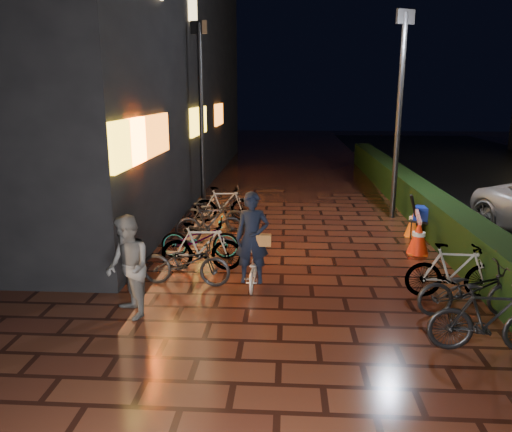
# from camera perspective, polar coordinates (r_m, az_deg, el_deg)

# --- Properties ---
(ground) EXTENTS (80.00, 80.00, 0.00)m
(ground) POSITION_cam_1_polar(r_m,az_deg,el_deg) (8.51, 6.64, -10.65)
(ground) COLOR #381911
(ground) RESTS_ON ground
(hedge) EXTENTS (0.70, 20.00, 1.00)m
(hedge) POSITION_cam_1_polar(r_m,az_deg,el_deg) (16.46, 16.83, 2.76)
(hedge) COLOR black
(hedge) RESTS_ON ground
(bystander_person) EXTENTS (0.99, 1.03, 1.68)m
(bystander_person) POSITION_cam_1_polar(r_m,az_deg,el_deg) (8.19, -14.41, -5.69)
(bystander_person) COLOR #515153
(bystander_person) RESTS_ON ground
(storefront_block) EXTENTS (12.09, 22.00, 9.00)m
(storefront_block) POSITION_cam_1_polar(r_m,az_deg,el_deg) (21.26, -22.37, 15.58)
(storefront_block) COLOR black
(storefront_block) RESTS_ON ground
(lamp_post_hedge) EXTENTS (0.53, 0.29, 5.65)m
(lamp_post_hedge) POSITION_cam_1_polar(r_m,az_deg,el_deg) (14.58, 16.06, 11.79)
(lamp_post_hedge) COLOR black
(lamp_post_hedge) RESTS_ON ground
(lamp_post_sf) EXTENTS (0.53, 0.22, 5.54)m
(lamp_post_sf) POSITION_cam_1_polar(r_m,az_deg,el_deg) (15.44, -6.28, 12.10)
(lamp_post_sf) COLOR black
(lamp_post_sf) RESTS_ON ground
(cyclist) EXTENTS (0.65, 1.27, 1.81)m
(cyclist) POSITION_cam_1_polar(r_m,az_deg,el_deg) (9.18, -0.39, -4.18)
(cyclist) COLOR silver
(cyclist) RESTS_ON ground
(traffic_barrier) EXTENTS (0.75, 1.89, 0.77)m
(traffic_barrier) POSITION_cam_1_polar(r_m,az_deg,el_deg) (12.43, 17.88, -1.40)
(traffic_barrier) COLOR red
(traffic_barrier) RESTS_ON ground
(cart_assembly) EXTENTS (0.81, 0.70, 1.13)m
(cart_assembly) POSITION_cam_1_polar(r_m,az_deg,el_deg) (12.98, 18.55, 0.09)
(cart_assembly) COLOR black
(cart_assembly) RESTS_ON ground
(parked_bikes_storefront) EXTENTS (1.89, 5.97, 0.99)m
(parked_bikes_storefront) POSITION_cam_1_polar(r_m,az_deg,el_deg) (11.95, -5.30, -0.95)
(parked_bikes_storefront) COLOR black
(parked_bikes_storefront) RESTS_ON ground
(parked_bikes_hedge) EXTENTS (1.87, 2.44, 0.99)m
(parked_bikes_hedge) POSITION_cam_1_polar(r_m,az_deg,el_deg) (8.64, 23.24, -7.92)
(parked_bikes_hedge) COLOR black
(parked_bikes_hedge) RESTS_ON ground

